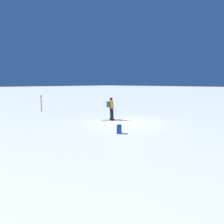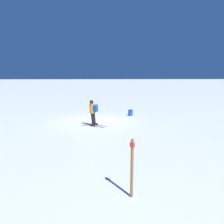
% 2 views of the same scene
% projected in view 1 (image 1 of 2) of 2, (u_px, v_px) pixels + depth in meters
% --- Properties ---
extents(ground_plane, '(300.00, 300.00, 0.00)m').
position_uv_depth(ground_plane, '(126.00, 123.00, 15.60)').
color(ground_plane, white).
extents(skier, '(1.44, 1.61, 1.74)m').
position_uv_depth(skier, '(111.00, 108.00, 16.58)').
color(skier, black).
rests_on(skier, ground).
extents(spare_backpack, '(0.34, 0.37, 0.50)m').
position_uv_depth(spare_backpack, '(119.00, 129.00, 12.20)').
color(spare_backpack, '#194293').
rests_on(spare_backpack, ground).
extents(trail_marker, '(0.13, 0.13, 1.63)m').
position_uv_depth(trail_marker, '(41.00, 102.00, 21.43)').
color(trail_marker, brown).
rests_on(trail_marker, ground).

